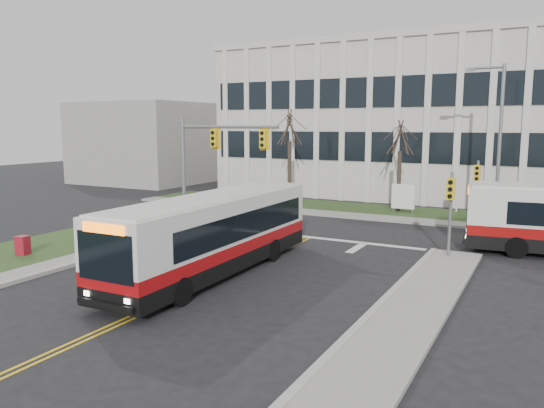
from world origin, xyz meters
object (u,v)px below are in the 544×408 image
(streetlight, at_px, (497,136))
(bus_main, at_px, (213,236))
(newspaper_box_red, at_px, (23,247))
(newspaper_box_blue, at_px, (117,240))
(directory_sign, at_px, (403,197))

(streetlight, bearing_deg, bus_main, -118.01)
(streetlight, relative_size, bus_main, 0.81)
(bus_main, bearing_deg, newspaper_box_red, -169.60)
(newspaper_box_red, bearing_deg, streetlight, 35.80)
(streetlight, bearing_deg, newspaper_box_blue, -134.97)
(streetlight, height_order, newspaper_box_red, streetlight)
(streetlight, relative_size, directory_sign, 4.60)
(streetlight, relative_size, newspaper_box_blue, 9.68)
(streetlight, distance_m, newspaper_box_red, 25.42)
(streetlight, height_order, directory_sign, streetlight)
(newspaper_box_blue, bearing_deg, bus_main, -35.21)
(newspaper_box_blue, height_order, newspaper_box_red, same)
(directory_sign, bearing_deg, bus_main, -99.83)
(directory_sign, distance_m, bus_main, 17.61)
(streetlight, bearing_deg, directory_sign, 166.77)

